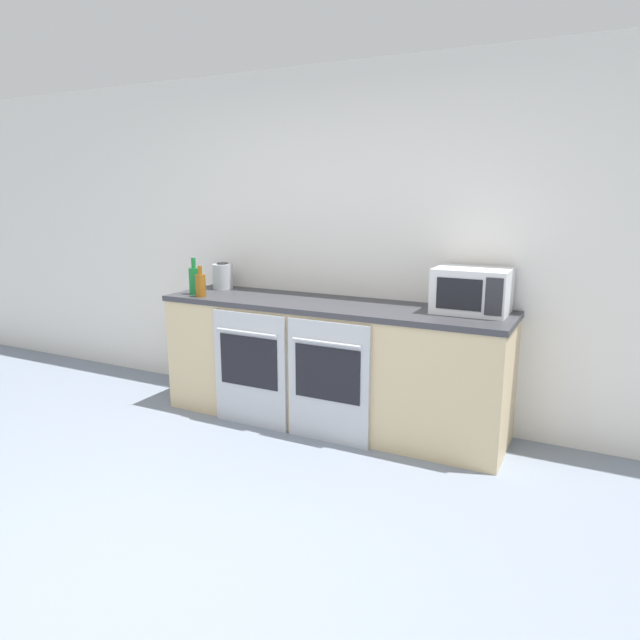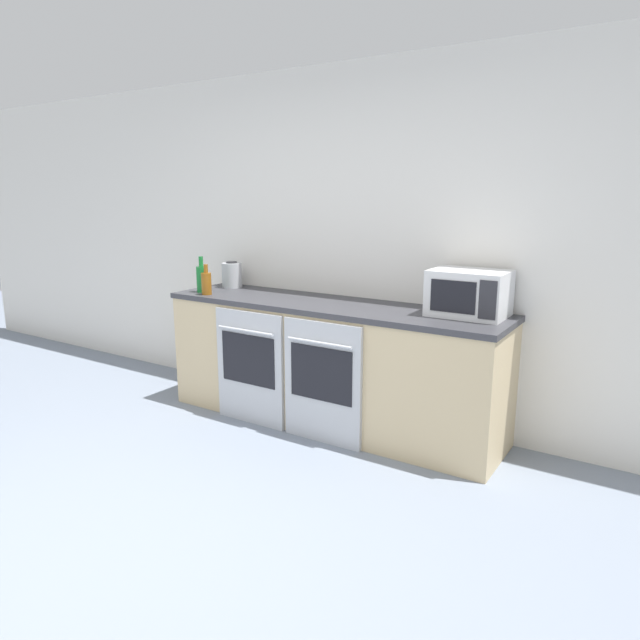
% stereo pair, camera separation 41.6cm
% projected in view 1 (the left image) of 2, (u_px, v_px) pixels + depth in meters
% --- Properties ---
extents(ground_plane, '(16.00, 16.00, 0.00)m').
position_uv_depth(ground_plane, '(139.00, 573.00, 2.57)').
color(ground_plane, gray).
extents(wall_back, '(10.00, 0.06, 2.60)m').
position_uv_depth(wall_back, '(351.00, 244.00, 4.31)').
color(wall_back, silver).
rests_on(wall_back, ground_plane).
extents(counter_back, '(2.57, 0.65, 0.91)m').
position_uv_depth(counter_back, '(331.00, 363.00, 4.20)').
color(counter_back, '#D1B789').
rests_on(counter_back, ground_plane).
extents(oven_left, '(0.60, 0.06, 0.85)m').
position_uv_depth(oven_left, '(250.00, 369.00, 4.13)').
color(oven_left, '#B7BABF').
rests_on(oven_left, ground_plane).
extents(oven_right, '(0.60, 0.06, 0.85)m').
position_uv_depth(oven_right, '(328.00, 382.00, 3.85)').
color(oven_right, '#B7BABF').
rests_on(oven_right, ground_plane).
extents(microwave, '(0.48, 0.36, 0.29)m').
position_uv_depth(microwave, '(472.00, 291.00, 3.73)').
color(microwave, silver).
rests_on(microwave, counter_back).
extents(bottle_amber, '(0.08, 0.08, 0.24)m').
position_uv_depth(bottle_amber, '(201.00, 285.00, 4.32)').
color(bottle_amber, '#8C5114').
rests_on(bottle_amber, counter_back).
extents(bottle_green, '(0.08, 0.08, 0.29)m').
position_uv_depth(bottle_green, '(194.00, 280.00, 4.42)').
color(bottle_green, '#19722D').
rests_on(bottle_green, counter_back).
extents(kettle, '(0.17, 0.17, 0.22)m').
position_uv_depth(kettle, '(223.00, 276.00, 4.68)').
color(kettle, '#B7BABF').
rests_on(kettle, counter_back).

